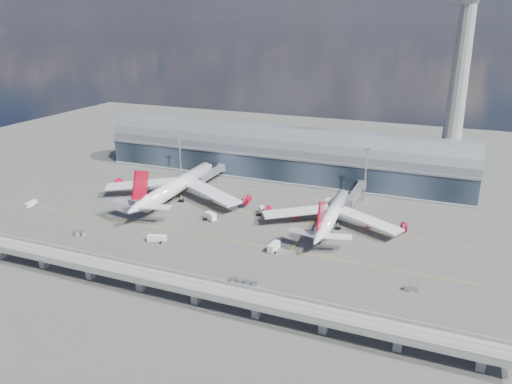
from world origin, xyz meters
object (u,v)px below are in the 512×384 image
at_px(service_truck_1, 210,216).
at_px(service_truck_3, 274,247).
at_px(airliner_right, 332,215).
at_px(cargo_train_2, 412,288).
at_px(service_truck_0, 31,204).
at_px(cargo_train_1, 244,282).
at_px(airliner_left, 176,186).
at_px(service_truck_5, 263,211).
at_px(service_truck_2, 157,238).
at_px(floodlight_mast_left, 180,153).
at_px(cargo_train_0, 80,233).
at_px(floodlight_mast_right, 366,173).
at_px(service_truck_4, 328,202).
at_px(control_tower, 458,88).

height_order(service_truck_1, service_truck_3, service_truck_1).
distance_m(airliner_right, cargo_train_2, 55.15).
relative_size(service_truck_0, cargo_train_1, 0.61).
bearing_deg(airliner_left, cargo_train_2, -22.80).
bearing_deg(service_truck_5, cargo_train_1, -115.23).
bearing_deg(service_truck_2, airliner_right, -73.64).
height_order(airliner_right, service_truck_3, airliner_right).
bearing_deg(floodlight_mast_left, service_truck_2, -65.84).
bearing_deg(airliner_left, airliner_right, -3.99).
xyz_separation_m(airliner_left, service_truck_1, (26.63, -16.20, -5.12)).
xyz_separation_m(service_truck_3, cargo_train_2, (51.02, -10.24, -0.72)).
relative_size(service_truck_5, cargo_train_0, 1.21).
bearing_deg(floodlight_mast_right, service_truck_4, -140.29).
distance_m(control_tower, service_truck_1, 129.66).
bearing_deg(floodlight_mast_right, service_truck_1, -138.85).
bearing_deg(airliner_right, service_truck_2, -148.73).
bearing_deg(service_truck_1, control_tower, -23.66).
bearing_deg(cargo_train_0, service_truck_2, -55.60).
height_order(floodlight_mast_right, cargo_train_1, floodlight_mast_right).
bearing_deg(cargo_train_2, airliner_right, 53.49).
distance_m(service_truck_1, cargo_train_1, 57.14).
bearing_deg(airliner_left, service_truck_5, -3.79).
bearing_deg(cargo_train_1, service_truck_3, -0.78).
bearing_deg(airliner_left, floodlight_mast_left, 115.72).
relative_size(floodlight_mast_left, cargo_train_0, 4.74).
relative_size(service_truck_1, cargo_train_0, 1.17).
distance_m(control_tower, cargo_train_0, 180.42).
relative_size(service_truck_0, service_truck_5, 0.92).
relative_size(service_truck_1, service_truck_3, 0.97).
xyz_separation_m(service_truck_1, cargo_train_0, (-40.87, -34.52, -0.76)).
bearing_deg(airliner_right, airliner_left, 174.47).
height_order(cargo_train_1, cargo_train_2, cargo_train_1).
distance_m(floodlight_mast_right, service_truck_2, 101.69).
height_order(control_tower, service_truck_2, control_tower).
bearing_deg(service_truck_4, airliner_left, -150.84).
xyz_separation_m(floodlight_mast_right, cargo_train_1, (-20.78, -93.97, -12.77)).
height_order(airliner_left, service_truck_4, airliner_left).
xyz_separation_m(service_truck_0, service_truck_2, (74.96, -10.50, 0.10)).
distance_m(cargo_train_1, cargo_train_2, 53.81).
bearing_deg(service_truck_3, service_truck_4, 88.77).
relative_size(service_truck_2, service_truck_5, 1.15).
relative_size(service_truck_3, service_truck_5, 1.00).
xyz_separation_m(service_truck_1, service_truck_3, (35.72, -17.78, -0.11)).
relative_size(floodlight_mast_left, floodlight_mast_right, 1.00).
bearing_deg(service_truck_4, cargo_train_1, -82.45).
xyz_separation_m(airliner_right, cargo_train_2, (36.76, -40.87, -4.37)).
relative_size(airliner_left, service_truck_0, 12.88).
height_order(airliner_right, cargo_train_2, airliner_right).
distance_m(service_truck_3, cargo_train_0, 78.40).
height_order(control_tower, service_truck_3, control_tower).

